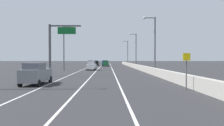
# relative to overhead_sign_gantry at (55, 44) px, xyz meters

# --- Properties ---
(ground_plane) EXTENTS (320.00, 320.00, 0.00)m
(ground_plane) POSITION_rel_overhead_sign_gantry_xyz_m (7.26, 35.92, -4.73)
(ground_plane) COLOR #2D2D30
(lane_stripe_left) EXTENTS (0.16, 130.00, 0.00)m
(lane_stripe_left) POSITION_rel_overhead_sign_gantry_xyz_m (1.76, 26.92, -4.73)
(lane_stripe_left) COLOR silver
(lane_stripe_left) RESTS_ON ground_plane
(lane_stripe_center) EXTENTS (0.16, 130.00, 0.00)m
(lane_stripe_center) POSITION_rel_overhead_sign_gantry_xyz_m (5.26, 26.92, -4.73)
(lane_stripe_center) COLOR silver
(lane_stripe_center) RESTS_ON ground_plane
(lane_stripe_right) EXTENTS (0.16, 130.00, 0.00)m
(lane_stripe_right) POSITION_rel_overhead_sign_gantry_xyz_m (8.76, 26.92, -4.73)
(lane_stripe_right) COLOR silver
(lane_stripe_right) RESTS_ON ground_plane
(jersey_barrier_right) EXTENTS (0.60, 120.00, 1.10)m
(jersey_barrier_right) POSITION_rel_overhead_sign_gantry_xyz_m (14.90, 11.92, -4.18)
(jersey_barrier_right) COLOR #B2ADA3
(jersey_barrier_right) RESTS_ON ground_plane
(overhead_sign_gantry) EXTENTS (4.68, 0.36, 7.50)m
(overhead_sign_gantry) POSITION_rel_overhead_sign_gantry_xyz_m (0.00, 0.00, 0.00)
(overhead_sign_gantry) COLOR #47474C
(overhead_sign_gantry) RESTS_ON ground_plane
(speed_advisory_sign) EXTENTS (0.60, 0.11, 3.00)m
(speed_advisory_sign) POSITION_rel_overhead_sign_gantry_xyz_m (14.00, -13.86, -2.96)
(speed_advisory_sign) COLOR #4C4C51
(speed_advisory_sign) RESTS_ON ground_plane
(lamp_post_right_second) EXTENTS (2.14, 0.44, 9.57)m
(lamp_post_right_second) POSITION_rel_overhead_sign_gantry_xyz_m (15.27, 4.44, 0.80)
(lamp_post_right_second) COLOR #4C4C51
(lamp_post_right_second) RESTS_ON ground_plane
(lamp_post_right_third) EXTENTS (2.14, 0.44, 9.57)m
(lamp_post_right_third) POSITION_rel_overhead_sign_gantry_xyz_m (15.28, 28.06, 0.80)
(lamp_post_right_third) COLOR #4C4C51
(lamp_post_right_third) RESTS_ON ground_plane
(lamp_post_right_fourth) EXTENTS (2.14, 0.44, 9.57)m
(lamp_post_right_fourth) POSITION_rel_overhead_sign_gantry_xyz_m (15.21, 51.69, 0.80)
(lamp_post_right_fourth) COLOR #4C4C51
(lamp_post_right_fourth) RESTS_ON ground_plane
(lamp_post_left_mid) EXTENTS (2.14, 0.44, 9.57)m
(lamp_post_left_mid) POSITION_rel_overhead_sign_gantry_xyz_m (-1.56, 15.16, 0.80)
(lamp_post_left_mid) COLOR #4C4C51
(lamp_post_left_mid) RESTS_ON ground_plane
(car_gray_0) EXTENTS (1.99, 4.62, 2.14)m
(car_gray_0) POSITION_rel_overhead_sign_gantry_xyz_m (0.58, -9.86, -3.66)
(car_gray_0) COLOR slate
(car_gray_0) RESTS_ON ground_plane
(car_blue_1) EXTENTS (2.02, 4.41, 1.94)m
(car_blue_1) POSITION_rel_overhead_sign_gantry_xyz_m (6.46, 47.21, -3.76)
(car_blue_1) COLOR #1E389E
(car_blue_1) RESTS_ON ground_plane
(car_black_2) EXTENTS (2.01, 4.63, 1.85)m
(car_black_2) POSITION_rel_overhead_sign_gantry_xyz_m (3.50, 45.56, -3.80)
(car_black_2) COLOR black
(car_black_2) RESTS_ON ground_plane
(car_white_3) EXTENTS (2.00, 4.31, 1.93)m
(car_white_3) POSITION_rel_overhead_sign_gantry_xyz_m (4.05, 16.44, -3.76)
(car_white_3) COLOR white
(car_white_3) RESTS_ON ground_plane
(car_silver_4) EXTENTS (1.96, 4.19, 1.95)m
(car_silver_4) POSITION_rel_overhead_sign_gantry_xyz_m (0.82, 53.25, -3.76)
(car_silver_4) COLOR #B7B7BC
(car_silver_4) RESTS_ON ground_plane
(car_green_5) EXTENTS (1.95, 4.31, 1.98)m
(car_green_5) POSITION_rel_overhead_sign_gantry_xyz_m (6.99, 39.05, -3.74)
(car_green_5) COLOR #196033
(car_green_5) RESTS_ON ground_plane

